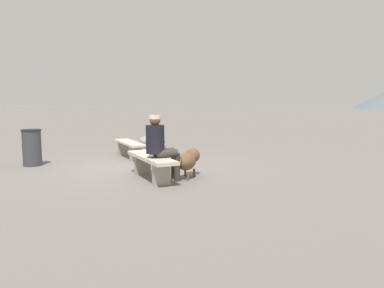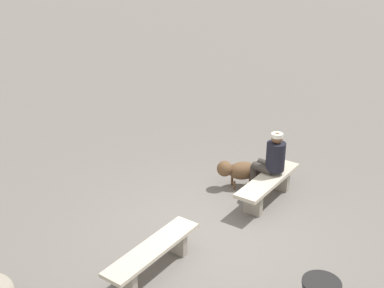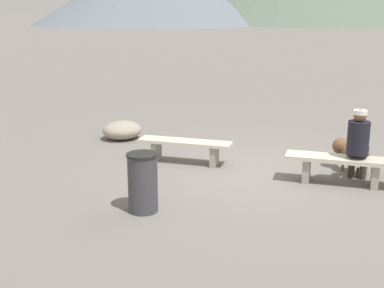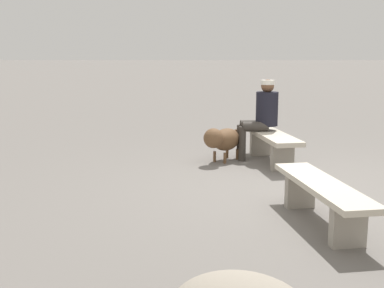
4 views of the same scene
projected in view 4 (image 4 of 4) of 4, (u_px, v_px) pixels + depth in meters
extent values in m
cube|color=slate|center=(294.00, 189.00, 6.11)|extent=(210.00, 210.00, 0.06)
cube|color=gray|center=(348.00, 226.00, 4.18)|extent=(0.15, 0.32, 0.37)
cube|color=gray|center=(300.00, 191.00, 5.25)|extent=(0.15, 0.32, 0.37)
cube|color=beige|center=(322.00, 185.00, 4.68)|extent=(1.73, 0.65, 0.06)
cube|color=gray|center=(282.00, 157.00, 6.90)|extent=(0.16, 0.33, 0.39)
cube|color=gray|center=(260.00, 143.00, 7.93)|extent=(0.16, 0.33, 0.39)
cube|color=beige|center=(271.00, 135.00, 7.37)|extent=(1.78, 0.69, 0.07)
cylinder|color=black|center=(267.00, 109.00, 7.53)|extent=(0.34, 0.34, 0.52)
sphere|color=brown|center=(268.00, 86.00, 7.47)|extent=(0.20, 0.20, 0.20)
cylinder|color=silver|center=(268.00, 82.00, 7.46)|extent=(0.21, 0.21, 0.07)
cylinder|color=#38332D|center=(253.00, 125.00, 7.65)|extent=(0.18, 0.40, 0.15)
cylinder|color=#38332D|center=(240.00, 142.00, 7.69)|extent=(0.11, 0.11, 0.53)
cylinder|color=#38332D|center=(255.00, 127.00, 7.47)|extent=(0.18, 0.40, 0.15)
cylinder|color=#38332D|center=(242.00, 144.00, 7.51)|extent=(0.11, 0.11, 0.53)
ellipsoid|color=brown|center=(226.00, 139.00, 7.50)|extent=(0.65, 0.60, 0.34)
sphere|color=brown|center=(213.00, 138.00, 7.21)|extent=(0.29, 0.29, 0.29)
cylinder|color=brown|center=(225.00, 158.00, 7.35)|extent=(0.04, 0.04, 0.16)
cylinder|color=brown|center=(215.00, 157.00, 7.46)|extent=(0.04, 0.04, 0.16)
cylinder|color=brown|center=(237.00, 154.00, 7.63)|extent=(0.04, 0.04, 0.16)
cylinder|color=brown|center=(227.00, 153.00, 7.74)|extent=(0.04, 0.04, 0.16)
cylinder|color=brown|center=(237.00, 133.00, 7.74)|extent=(0.11, 0.10, 0.15)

